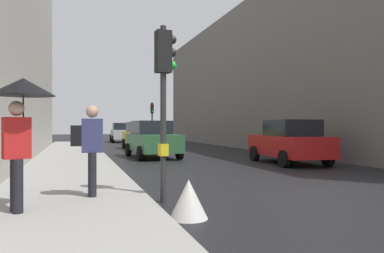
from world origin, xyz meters
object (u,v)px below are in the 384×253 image
object	(u,v)px
car_silver_hatchback	(122,133)
car_green_estate	(152,139)
pedestrian_with_umbrella	(21,107)
warning_sign_triangle	(189,199)
car_red_sedan	(289,142)
pedestrian_with_grey_backpack	(90,145)
traffic_light_far_median	(152,115)
car_yellow_taxi	(142,136)
traffic_light_near_left	(164,81)

from	to	relation	value
car_silver_hatchback	car_green_estate	bearing A→B (deg)	-91.93
pedestrian_with_umbrella	warning_sign_triangle	xyz separation A→B (m)	(2.61, -0.62, -1.52)
pedestrian_with_umbrella	car_silver_hatchback	bearing A→B (deg)	80.22
car_silver_hatchback	pedestrian_with_umbrella	size ratio (longest dim) A/B	1.98
car_silver_hatchback	pedestrian_with_umbrella	world-z (taller)	pedestrian_with_umbrella
car_red_sedan	pedestrian_with_grey_backpack	distance (m)	9.81
traffic_light_far_median	warning_sign_triangle	world-z (taller)	traffic_light_far_median
traffic_light_far_median	car_green_estate	bearing A→B (deg)	-101.14
car_red_sedan	warning_sign_triangle	world-z (taller)	car_red_sedan
car_yellow_taxi	warning_sign_triangle	world-z (taller)	car_yellow_taxi
car_silver_hatchback	warning_sign_triangle	distance (m)	29.29
car_silver_hatchback	car_green_estate	size ratio (longest dim) A/B	0.99
car_red_sedan	pedestrian_with_grey_backpack	xyz separation A→B (m)	(-7.96, -5.73, 0.29)
car_yellow_taxi	car_green_estate	bearing A→B (deg)	-95.33
pedestrian_with_grey_backpack	warning_sign_triangle	xyz separation A→B (m)	(1.52, -1.68, -0.84)
car_yellow_taxi	pedestrian_with_umbrella	bearing A→B (deg)	-105.55
car_red_sedan	pedestrian_with_grey_backpack	world-z (taller)	pedestrian_with_grey_backpack
car_silver_hatchback	car_green_estate	distance (m)	17.33
car_green_estate	warning_sign_triangle	distance (m)	12.00
traffic_light_far_median	car_red_sedan	distance (m)	18.34
car_yellow_taxi	pedestrian_with_grey_backpack	distance (m)	17.19
traffic_light_near_left	pedestrian_with_umbrella	size ratio (longest dim) A/B	1.65
pedestrian_with_grey_backpack	warning_sign_triangle	size ratio (longest dim) A/B	2.72
pedestrian_with_grey_backpack	car_red_sedan	bearing A→B (deg)	35.72
car_red_sedan	warning_sign_triangle	bearing A→B (deg)	-131.06
traffic_light_near_left	pedestrian_with_umbrella	distance (m)	2.73
traffic_light_near_left	car_red_sedan	size ratio (longest dim) A/B	0.82
pedestrian_with_umbrella	car_green_estate	bearing A→B (deg)	68.88
car_silver_hatchback	car_red_sedan	size ratio (longest dim) A/B	0.99
car_yellow_taxi	car_green_estate	size ratio (longest dim) A/B	1.00
car_silver_hatchback	pedestrian_with_grey_backpack	world-z (taller)	pedestrian_with_grey_backpack
pedestrian_with_grey_backpack	warning_sign_triangle	world-z (taller)	pedestrian_with_grey_backpack
car_yellow_taxi	pedestrian_with_umbrella	xyz separation A→B (m)	(-4.96, -17.81, 0.96)
car_red_sedan	car_green_estate	bearing A→B (deg)	136.59
car_yellow_taxi	warning_sign_triangle	bearing A→B (deg)	-97.24
car_red_sedan	car_silver_hatchback	bearing A→B (deg)	100.75
traffic_light_near_left	traffic_light_far_median	size ratio (longest dim) A/B	1.01
traffic_light_near_left	pedestrian_with_grey_backpack	distance (m)	1.94
traffic_light_near_left	car_yellow_taxi	distance (m)	17.24
car_yellow_taxi	pedestrian_with_umbrella	world-z (taller)	pedestrian_with_umbrella
traffic_light_near_left	pedestrian_with_grey_backpack	bearing A→B (deg)	170.24
traffic_light_far_median	car_yellow_taxi	world-z (taller)	traffic_light_far_median
traffic_light_near_left	car_yellow_taxi	world-z (taller)	traffic_light_near_left
traffic_light_far_median	car_yellow_taxi	size ratio (longest dim) A/B	0.81
car_yellow_taxi	car_green_estate	distance (m)	6.59
traffic_light_near_left	car_green_estate	distance (m)	10.71
car_yellow_taxi	car_red_sedan	xyz separation A→B (m)	(4.11, -11.02, 0.00)
car_silver_hatchback	warning_sign_triangle	xyz separation A→B (m)	(-2.31, -29.19, -0.55)
car_yellow_taxi	car_silver_hatchback	bearing A→B (deg)	90.16
car_green_estate	warning_sign_triangle	world-z (taller)	car_green_estate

